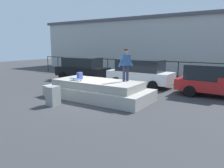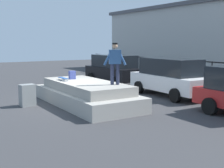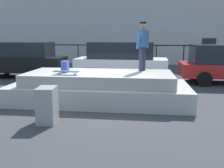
# 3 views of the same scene
# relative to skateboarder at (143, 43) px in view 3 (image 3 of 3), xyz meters

# --- Properties ---
(ground_plane) EXTENTS (60.00, 60.00, 0.00)m
(ground_plane) POSITION_rel_skateboarder_xyz_m (-1.59, -0.94, -1.94)
(ground_plane) COLOR #38383A
(concrete_ledge) EXTENTS (5.86, 2.51, 0.98)m
(concrete_ledge) POSITION_rel_skateboarder_xyz_m (-1.41, -0.59, -1.50)
(concrete_ledge) COLOR #ADA89E
(concrete_ledge) RESTS_ON ground_plane
(skateboarder) EXTENTS (0.47, 0.88, 1.65)m
(skateboarder) POSITION_rel_skateboarder_xyz_m (0.00, 0.00, 0.00)
(skateboarder) COLOR #2D334C
(skateboarder) RESTS_ON concrete_ledge
(skateboard) EXTENTS (0.81, 0.25, 0.12)m
(skateboard) POSITION_rel_skateboarder_xyz_m (-2.34, -1.23, -0.86)
(skateboard) COLOR #264C8C
(skateboard) RESTS_ON concrete_ledge
(backpack) EXTENTS (0.20, 0.28, 0.38)m
(backpack) POSITION_rel_skateboarder_xyz_m (-2.54, -0.70, -0.77)
(backpack) COLOR #3F4C99
(backpack) RESTS_ON concrete_ledge
(car_black_hatchback_near) EXTENTS (4.51, 2.10, 1.85)m
(car_black_hatchback_near) POSITION_rel_skateboarder_xyz_m (-6.34, 3.93, -0.97)
(car_black_hatchback_near) COLOR black
(car_black_hatchback_near) RESTS_ON ground_plane
(car_white_hatchback_mid) EXTENTS (4.62, 2.09, 1.87)m
(car_white_hatchback_mid) POSITION_rel_skateboarder_xyz_m (-1.07, 3.89, -0.97)
(car_white_hatchback_mid) COLOR white
(car_white_hatchback_mid) RESTS_ON ground_plane
(utility_box) EXTENTS (0.49, 0.64, 0.92)m
(utility_box) POSITION_rel_skateboarder_xyz_m (-2.36, -2.84, -1.48)
(utility_box) COLOR gray
(utility_box) RESTS_ON ground_plane
(fence_row) EXTENTS (24.06, 0.06, 1.65)m
(fence_row) POSITION_rel_skateboarder_xyz_m (-1.59, 6.60, -0.82)
(fence_row) COLOR black
(fence_row) RESTS_ON ground_plane
(warehouse_building) EXTENTS (32.73, 7.41, 5.74)m
(warehouse_building) POSITION_rel_skateboarder_xyz_m (-1.58, 14.27, 0.94)
(warehouse_building) COLOR #B2B2AD
(warehouse_building) RESTS_ON ground_plane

